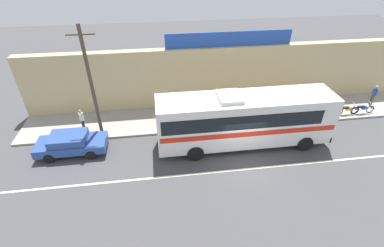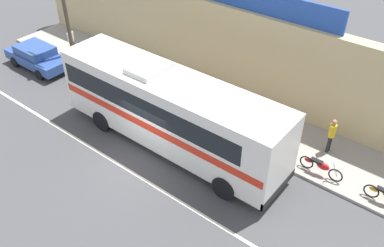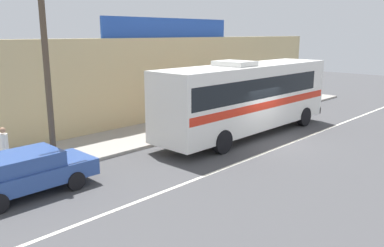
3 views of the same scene
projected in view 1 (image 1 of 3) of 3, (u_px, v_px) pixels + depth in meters
ground_plane at (244, 160)px, 17.36m from camera, size 70.00×70.00×0.00m
sidewalk_slab at (225, 115)px, 21.60m from camera, size 30.00×3.60×0.14m
storefront_facade at (220, 76)px, 22.06m from camera, size 30.00×0.70×4.80m
storefront_billboard at (229, 39)px, 20.47m from camera, size 9.55×0.12×1.10m
road_center_stripe at (247, 169)px, 16.71m from camera, size 30.00×0.14×0.01m
intercity_bus at (244, 118)px, 17.61m from camera, size 11.19×2.64×3.78m
parked_car at (71, 143)px, 17.61m from camera, size 4.30×1.87×1.37m
utility_pole at (91, 84)px, 17.10m from camera, size 1.60×0.22×7.58m
motorcycle_purple at (347, 110)px, 21.37m from camera, size 1.85×0.56×0.94m
motorcycle_blue at (283, 115)px, 20.76m from camera, size 1.91×0.56×0.94m
motorcycle_red at (314, 112)px, 21.04m from camera, size 1.91×0.56×0.94m
motorcycle_orange at (363, 109)px, 21.49m from camera, size 1.87×0.56×0.94m
pedestrian_near_shop at (374, 94)px, 22.32m from camera, size 0.30×0.48×1.72m
pedestrian_far_right at (82, 118)px, 19.38m from camera, size 0.30×0.48×1.62m
pedestrian_far_left at (302, 96)px, 22.02m from camera, size 0.30×0.48×1.74m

